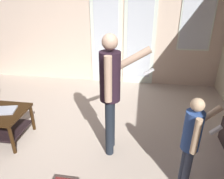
% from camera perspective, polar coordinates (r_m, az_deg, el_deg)
% --- Properties ---
extents(ground_plane, '(5.78, 5.22, 0.02)m').
position_cam_1_polar(ground_plane, '(3.33, -12.98, -14.45)').
color(ground_plane, '#C0AF9E').
extents(wall_back_with_doors, '(5.78, 0.09, 2.87)m').
position_cam_1_polar(wall_back_with_doors, '(5.08, -2.90, 17.33)').
color(wall_back_with_doors, beige).
rests_on(wall_back_with_doors, ground_plane).
extents(person_adult, '(0.67, 0.46, 1.65)m').
position_cam_1_polar(person_adult, '(2.64, -0.22, 0.80)').
color(person_adult, '#1E252F').
rests_on(person_adult, ground_plane).
extents(person_child, '(0.43, 0.33, 1.16)m').
position_cam_1_polar(person_child, '(2.38, 20.88, -12.32)').
color(person_child, '#373F53').
rests_on(person_child, ground_plane).
extents(laptop_closed, '(0.40, 0.32, 0.02)m').
position_cam_1_polar(laptop_closed, '(3.49, -27.47, -5.09)').
color(laptop_closed, '#AEB4C1').
rests_on(laptop_closed, coffee_table).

